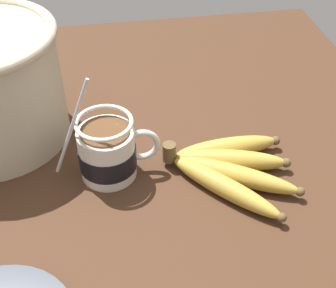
# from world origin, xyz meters

# --- Properties ---
(table) EXTENTS (0.93, 0.93, 0.03)m
(table) POSITION_xyz_m (0.00, 0.00, 0.01)
(table) COLOR #422819
(table) RESTS_ON ground
(coffee_mug) EXTENTS (0.15, 0.08, 0.17)m
(coffee_mug) POSITION_xyz_m (-0.03, -0.03, 0.07)
(coffee_mug) COLOR white
(coffee_mug) RESTS_ON table
(banana_bunch) EXTENTS (0.19, 0.17, 0.04)m
(banana_bunch) POSITION_xyz_m (0.14, -0.06, 0.04)
(banana_bunch) COLOR brown
(banana_bunch) RESTS_ON table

